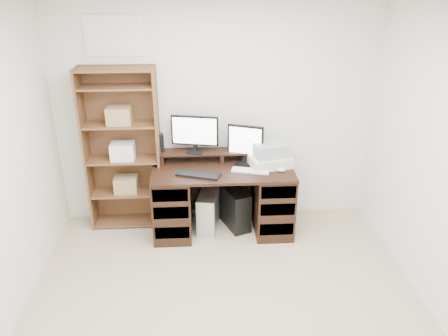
{
  "coord_description": "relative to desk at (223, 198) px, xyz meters",
  "views": [
    {
      "loc": [
        -0.19,
        -2.59,
        2.67
      ],
      "look_at": [
        0.05,
        1.43,
        0.85
      ],
      "focal_mm": 35.0,
      "sensor_mm": 36.0,
      "label": 1
    }
  ],
  "objects": [
    {
      "name": "tower_silver",
      "position": [
        -0.16,
        0.02,
        -0.17
      ],
      "size": [
        0.27,
        0.47,
        0.44
      ],
      "primitive_type": "cube",
      "rotation": [
        0.0,
        0.0,
        -0.18
      ],
      "color": "#B7B9BE",
      "rests_on": "ground"
    },
    {
      "name": "tower_black",
      "position": [
        0.14,
        0.06,
        -0.16
      ],
      "size": [
        0.35,
        0.5,
        0.46
      ],
      "rotation": [
        0.0,
        0.0,
        0.36
      ],
      "color": "black",
      "rests_on": "ground"
    },
    {
      "name": "speaker",
      "position": [
        -0.67,
        0.24,
        0.58
      ],
      "size": [
        0.09,
        0.09,
        0.2
      ],
      "primitive_type": "cube",
      "rotation": [
        0.0,
        0.0,
        0.2
      ],
      "color": "black",
      "rests_on": "riser_shelf"
    },
    {
      "name": "desk",
      "position": [
        0.0,
        0.0,
        0.0
      ],
      "size": [
        1.5,
        0.7,
        0.75
      ],
      "color": "black",
      "rests_on": "ground"
    },
    {
      "name": "basket",
      "position": [
        0.51,
        0.05,
        0.54
      ],
      "size": [
        0.39,
        0.32,
        0.14
      ],
      "primitive_type": "cube",
      "rotation": [
        0.0,
        0.0,
        0.25
      ],
      "color": "#979CA1",
      "rests_on": "printer"
    },
    {
      "name": "keyboard_white",
      "position": [
        0.28,
        -0.1,
        0.37
      ],
      "size": [
        0.41,
        0.21,
        0.02
      ],
      "primitive_type": "cube",
      "rotation": [
        0.0,
        0.0,
        -0.24
      ],
      "color": "silver",
      "rests_on": "desk"
    },
    {
      "name": "keyboard_black",
      "position": [
        -0.26,
        -0.17,
        0.37
      ],
      "size": [
        0.48,
        0.29,
        0.03
      ],
      "primitive_type": "cube",
      "rotation": [
        0.0,
        0.0,
        -0.33
      ],
      "color": "black",
      "rests_on": "desk"
    },
    {
      "name": "room",
      "position": [
        -0.05,
        -1.64,
        0.86
      ],
      "size": [
        3.54,
        4.04,
        2.54
      ],
      "color": "#BAAB89",
      "rests_on": "ground"
    },
    {
      "name": "mouse",
      "position": [
        0.61,
        -0.12,
        0.38
      ],
      "size": [
        0.09,
        0.07,
        0.03
      ],
      "primitive_type": "ellipsoid",
      "rotation": [
        0.0,
        0.0,
        0.18
      ],
      "color": "silver",
      "rests_on": "desk"
    },
    {
      "name": "monitor_small",
      "position": [
        0.25,
        0.13,
        0.59
      ],
      "size": [
        0.38,
        0.21,
        0.43
      ],
      "rotation": [
        0.0,
        0.0,
        -0.36
      ],
      "color": "black",
      "rests_on": "desk"
    },
    {
      "name": "printer",
      "position": [
        0.51,
        0.05,
        0.41
      ],
      "size": [
        0.49,
        0.41,
        0.11
      ],
      "primitive_type": "cube",
      "rotation": [
        0.0,
        0.0,
        0.22
      ],
      "color": "beige",
      "rests_on": "desk"
    },
    {
      "name": "monitor_wide",
      "position": [
        -0.29,
        0.2,
        0.71
      ],
      "size": [
        0.51,
        0.17,
        0.41
      ],
      "rotation": [
        0.0,
        0.0,
        -0.21
      ],
      "color": "black",
      "rests_on": "riser_shelf"
    },
    {
      "name": "riser_shelf",
      "position": [
        0.0,
        0.21,
        0.45
      ],
      "size": [
        1.4,
        0.22,
        0.12
      ],
      "color": "black",
      "rests_on": "desk"
    },
    {
      "name": "bookshelf",
      "position": [
        -1.07,
        0.21,
        0.53
      ],
      "size": [
        0.8,
        0.3,
        1.8
      ],
      "color": "brown",
      "rests_on": "ground"
    }
  ]
}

